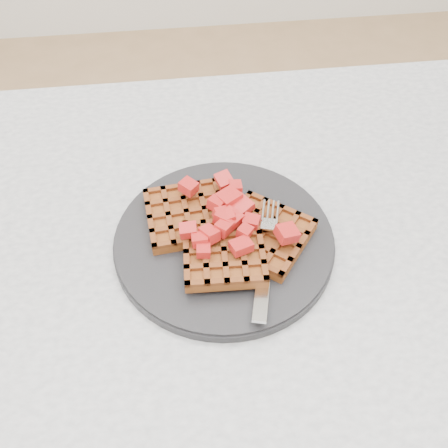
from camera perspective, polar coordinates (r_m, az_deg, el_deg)
name	(u,v)px	position (r m, az deg, el deg)	size (l,w,h in m)	color
ground	(276,432)	(1.33, 6.02, -22.59)	(4.00, 4.00, 0.00)	tan
table	(311,290)	(0.76, 9.89, -7.47)	(1.20, 0.80, 0.75)	silver
plate	(224,240)	(0.65, 0.00, -1.85)	(0.28, 0.28, 0.02)	black
waffles	(225,233)	(0.63, 0.06, -1.01)	(0.22, 0.18, 0.03)	#934C1F
strawberry_pile	(224,217)	(0.61, 0.00, 0.85)	(0.15, 0.15, 0.02)	#A30C0E
fork	(266,254)	(0.61, 4.82, -3.49)	(0.02, 0.18, 0.02)	silver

